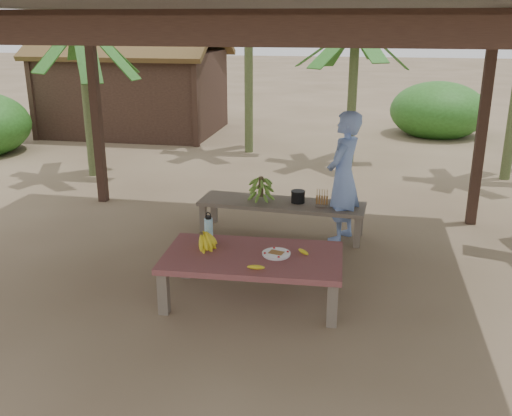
% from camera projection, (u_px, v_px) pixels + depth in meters
% --- Properties ---
extents(ground, '(80.00, 80.00, 0.00)m').
position_uv_depth(ground, '(245.00, 275.00, 6.49)').
color(ground, brown).
rests_on(ground, ground).
extents(pavilion, '(6.60, 5.60, 2.95)m').
position_uv_depth(pavilion, '(242.00, 18.00, 5.60)').
color(pavilion, black).
rests_on(pavilion, ground).
extents(work_table, '(1.84, 1.08, 0.50)m').
position_uv_depth(work_table, '(253.00, 261.00, 5.79)').
color(work_table, brown).
rests_on(work_table, ground).
extents(bench, '(2.23, 0.73, 0.45)m').
position_uv_depth(bench, '(282.00, 206.00, 7.60)').
color(bench, brown).
rests_on(bench, ground).
extents(ripe_banana_bunch, '(0.34, 0.30, 0.19)m').
position_uv_depth(ripe_banana_bunch, '(201.00, 240.00, 5.91)').
color(ripe_banana_bunch, yellow).
rests_on(ripe_banana_bunch, work_table).
extents(plate, '(0.29, 0.29, 0.04)m').
position_uv_depth(plate, '(276.00, 254.00, 5.74)').
color(plate, white).
rests_on(plate, work_table).
extents(loose_banana_front, '(0.18, 0.11, 0.04)m').
position_uv_depth(loose_banana_front, '(256.00, 267.00, 5.43)').
color(loose_banana_front, yellow).
rests_on(loose_banana_front, work_table).
extents(loose_banana_side, '(0.14, 0.11, 0.04)m').
position_uv_depth(loose_banana_side, '(303.00, 252.00, 5.78)').
color(loose_banana_side, yellow).
rests_on(loose_banana_side, work_table).
extents(water_flask, '(0.09, 0.09, 0.33)m').
position_uv_depth(water_flask, '(209.00, 229.00, 6.07)').
color(water_flask, '#45A7DA').
rests_on(water_flask, work_table).
extents(green_banana_stalk, '(0.32, 0.32, 0.35)m').
position_uv_depth(green_banana_stalk, '(261.00, 188.00, 7.60)').
color(green_banana_stalk, '#598C2D').
rests_on(green_banana_stalk, bench).
extents(cooking_pot, '(0.18, 0.18, 0.15)m').
position_uv_depth(cooking_pot, '(298.00, 197.00, 7.55)').
color(cooking_pot, black).
rests_on(cooking_pot, bench).
extents(skewer_rack, '(0.18, 0.09, 0.24)m').
position_uv_depth(skewer_rack, '(322.00, 198.00, 7.37)').
color(skewer_rack, '#A57F47').
rests_on(skewer_rack, bench).
extents(woman, '(0.60, 0.72, 1.70)m').
position_uv_depth(woman, '(343.00, 177.00, 7.27)').
color(woman, '#7998E6').
rests_on(woman, ground).
extents(hut, '(4.40, 3.43, 2.85)m').
position_uv_depth(hut, '(136.00, 88.00, 14.40)').
color(hut, black).
rests_on(hut, ground).
extents(banana_plant_n, '(1.80, 1.80, 2.88)m').
position_uv_depth(banana_plant_n, '(355.00, 39.00, 10.84)').
color(banana_plant_n, '#596638').
rests_on(banana_plant_n, ground).
extents(banana_plant_nw, '(1.80, 1.80, 3.61)m').
position_uv_depth(banana_plant_nw, '(248.00, 1.00, 11.51)').
color(banana_plant_nw, '#596638').
rests_on(banana_plant_nw, ground).
extents(banana_plant_w, '(1.80, 1.80, 2.89)m').
position_uv_depth(banana_plant_w, '(82.00, 41.00, 9.87)').
color(banana_plant_w, '#596638').
rests_on(banana_plant_w, ground).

